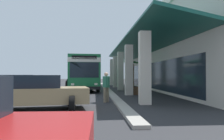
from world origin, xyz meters
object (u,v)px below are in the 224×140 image
Objects in this scene: transit_bus at (81,71)px; pedestrian at (106,86)px; parked_sedan_blue at (24,80)px; parked_sedan_silver at (9,83)px; potted_palm at (133,86)px; parked_sedan_tan at (34,92)px.

pedestrian is at bearing 10.03° from transit_bus.
parked_sedan_silver is at bearing 8.45° from parked_sedan_blue.
parked_sedan_silver and parked_sedan_blue have the same top height.
potted_palm is at bearing 34.43° from transit_bus.
parked_sedan_tan is 12.72m from parked_sedan_silver.
parked_sedan_tan is 1.04× the size of parked_sedan_silver.
parked_sedan_blue is at bearing -171.55° from parked_sedan_silver.
potted_palm reaches higher than parked_sedan_blue.
transit_bus is 10.38m from parked_sedan_blue.
pedestrian is at bearing 41.98° from parked_sedan_silver.
potted_palm reaches higher than parked_sedan_tan.
pedestrian reaches higher than parked_sedan_tan.
parked_sedan_blue is 2.78× the size of pedestrian.
parked_sedan_tan is at bearing 23.87° from parked_sedan_silver.
transit_bus reaches higher than parked_sedan_silver.
pedestrian reaches higher than parked_sedan_blue.
potted_palm is (-4.82, 2.29, -0.29)m from pedestrian.
parked_sedan_silver is at bearing -156.13° from parked_sedan_tan.
parked_sedan_silver is 11.53m from potted_palm.
transit_bus is 11.20m from pedestrian.
parked_sedan_blue is (-6.90, -7.68, -1.10)m from transit_bus.
potted_palm is at bearing 67.26° from parked_sedan_silver.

